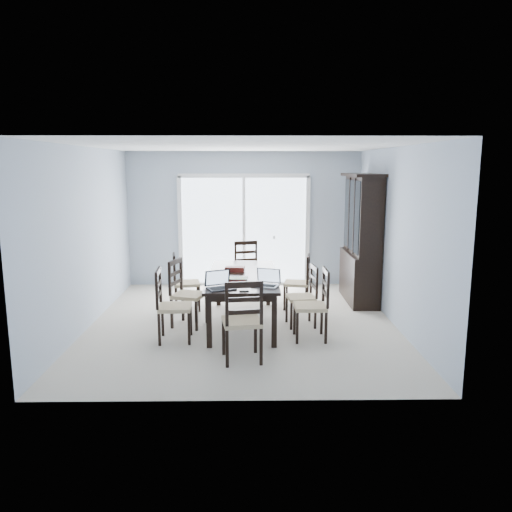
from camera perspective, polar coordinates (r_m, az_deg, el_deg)
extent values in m
plane|color=beige|center=(7.55, -1.53, -7.69)|extent=(5.00, 5.00, 0.00)
plane|color=white|center=(7.18, -1.63, 12.44)|extent=(5.00, 5.00, 0.00)
cube|color=#A0AEBF|center=(9.73, -1.38, 4.22)|extent=(4.50, 0.02, 2.60)
cube|color=#A0AEBF|center=(7.62, -18.75, 1.98)|extent=(0.02, 5.00, 2.60)
cube|color=#A0AEBF|center=(7.56, 15.74, 2.08)|extent=(0.02, 5.00, 2.60)
cube|color=gray|center=(10.94, -1.30, -2.27)|extent=(4.50, 2.00, 0.10)
cube|color=#99999E|center=(11.81, -1.27, 1.63)|extent=(4.50, 0.06, 1.10)
cube|color=black|center=(7.36, -1.55, -2.28)|extent=(1.00, 2.20, 0.04)
cube|color=black|center=(7.37, -1.55, -2.73)|extent=(0.88, 2.08, 0.10)
cube|color=black|center=(6.51, -5.38, -7.51)|extent=(0.07, 0.07, 0.69)
cube|color=black|center=(6.50, 2.09, -7.51)|extent=(0.07, 0.07, 0.69)
cube|color=black|center=(8.43, -4.31, -3.35)|extent=(0.07, 0.07, 0.69)
cube|color=black|center=(8.42, 1.41, -3.34)|extent=(0.07, 0.07, 0.69)
cube|color=black|center=(8.85, 11.70, -2.35)|extent=(0.45, 1.30, 0.85)
cube|color=black|center=(8.69, 12.15, 4.58)|extent=(0.38, 1.30, 1.30)
cube|color=black|center=(8.64, 12.13, 9.04)|extent=(0.50, 1.38, 0.05)
cube|color=black|center=(8.24, 11.47, 4.31)|extent=(0.02, 0.36, 1.18)
cube|color=black|center=(8.65, 10.89, 4.60)|extent=(0.02, 0.36, 1.18)
cube|color=black|center=(9.06, 10.35, 4.87)|extent=(0.02, 0.36, 1.18)
cube|color=silver|center=(9.74, -1.38, 2.75)|extent=(2.40, 0.02, 2.10)
cube|color=white|center=(9.65, -1.41, 9.17)|extent=(2.52, 0.05, 0.08)
cube|color=white|center=(9.73, -1.38, 2.73)|extent=(0.06, 0.05, 2.10)
cube|color=white|center=(9.92, -1.35, -3.15)|extent=(2.52, 0.05, 0.05)
cube|color=black|center=(7.07, -10.62, -7.27)|extent=(0.04, 0.04, 0.44)
cube|color=black|center=(6.70, -10.99, -8.26)|extent=(0.04, 0.04, 0.44)
cube|color=black|center=(7.03, -7.46, -7.26)|extent=(0.04, 0.04, 0.44)
cube|color=black|center=(6.67, -7.66, -8.27)|extent=(0.04, 0.04, 0.44)
cube|color=tan|center=(6.79, -9.24, -5.80)|extent=(0.45, 0.45, 0.05)
cube|color=black|center=(7.69, -8.35, -5.76)|extent=(0.04, 0.04, 0.44)
cube|color=black|center=(7.36, -9.60, -6.54)|extent=(0.04, 0.04, 0.44)
cube|color=black|center=(7.54, -5.67, -6.02)|extent=(0.04, 0.04, 0.44)
cube|color=black|center=(7.20, -6.83, -6.83)|extent=(0.04, 0.04, 0.44)
cube|color=tan|center=(7.38, -7.66, -4.47)|extent=(0.53, 0.53, 0.05)
cube|color=black|center=(8.46, -9.16, -4.39)|extent=(0.04, 0.04, 0.41)
cube|color=black|center=(8.10, -9.09, -5.03)|extent=(0.04, 0.04, 0.41)
cube|color=black|center=(8.47, -6.69, -4.30)|extent=(0.04, 0.04, 0.41)
cube|color=black|center=(8.12, -6.51, -4.94)|extent=(0.04, 0.04, 0.41)
cube|color=tan|center=(8.23, -7.90, -3.11)|extent=(0.47, 0.47, 0.05)
cube|color=black|center=(6.72, 7.99, -8.15)|extent=(0.04, 0.04, 0.43)
cube|color=black|center=(7.08, 7.50, -7.18)|extent=(0.04, 0.04, 0.43)
cube|color=black|center=(6.67, 4.73, -8.23)|extent=(0.04, 0.04, 0.43)
cube|color=black|center=(7.03, 4.41, -7.24)|extent=(0.04, 0.04, 0.43)
cube|color=tan|center=(6.80, 6.20, -5.77)|extent=(0.42, 0.42, 0.05)
cube|color=black|center=(7.30, 6.79, -6.75)|extent=(0.04, 0.04, 0.40)
cube|color=black|center=(7.63, 6.13, -5.98)|extent=(0.04, 0.04, 0.40)
cube|color=black|center=(7.22, 4.05, -6.89)|extent=(0.04, 0.04, 0.40)
cube|color=black|center=(7.56, 3.51, -6.10)|extent=(0.04, 0.04, 0.40)
cube|color=tan|center=(7.36, 5.15, -4.76)|extent=(0.43, 0.43, 0.05)
cube|color=black|center=(8.12, 5.73, -4.97)|extent=(0.04, 0.04, 0.40)
cube|color=black|center=(8.46, 5.91, -4.35)|extent=(0.04, 0.04, 0.40)
cube|color=black|center=(8.15, 3.27, -4.88)|extent=(0.04, 0.04, 0.40)
cube|color=black|center=(8.49, 3.54, -4.27)|extent=(0.04, 0.04, 0.40)
cube|color=tan|center=(8.25, 4.64, -3.12)|extent=(0.45, 0.45, 0.05)
cube|color=black|center=(5.92, -3.33, -10.54)|extent=(0.04, 0.04, 0.46)
cube|color=black|center=(5.97, 0.58, -10.33)|extent=(0.04, 0.04, 0.46)
cube|color=black|center=(6.29, -3.74, -9.25)|extent=(0.04, 0.04, 0.46)
cube|color=black|center=(6.34, -0.07, -9.06)|extent=(0.04, 0.04, 0.46)
cube|color=tan|center=(6.05, -1.65, -7.51)|extent=(0.51, 0.51, 0.05)
cube|color=black|center=(9.17, 0.03, -3.00)|extent=(0.04, 0.04, 0.44)
cube|color=black|center=(9.08, -2.34, -3.15)|extent=(0.04, 0.04, 0.44)
cube|color=black|center=(8.81, 0.70, -3.57)|extent=(0.04, 0.04, 0.44)
cube|color=black|center=(8.71, -1.76, -3.73)|extent=(0.04, 0.04, 0.44)
cube|color=tan|center=(8.88, -0.85, -1.82)|extent=(0.52, 0.52, 0.05)
cube|color=black|center=(6.49, -3.99, -3.74)|extent=(0.41, 0.36, 0.02)
cube|color=silver|center=(6.46, -4.01, -2.72)|extent=(0.29, 0.16, 0.18)
cube|color=silver|center=(6.62, 1.11, -3.43)|extent=(0.39, 0.33, 0.02)
cube|color=silver|center=(6.60, 1.12, -2.47)|extent=(0.29, 0.13, 0.18)
cube|color=maroon|center=(6.95, -2.12, -2.72)|extent=(0.27, 0.23, 0.03)
cube|color=gold|center=(6.95, -2.04, -2.55)|extent=(0.27, 0.22, 0.01)
cube|color=black|center=(6.38, -1.39, -4.00)|extent=(0.13, 0.07, 0.01)
cube|color=#47100E|center=(7.56, -2.44, -1.50)|extent=(0.30, 0.18, 0.07)
cube|color=brown|center=(10.69, -2.97, 0.19)|extent=(1.88, 1.68, 0.91)
cube|color=gray|center=(10.61, -2.99, 2.78)|extent=(1.93, 1.73, 0.06)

